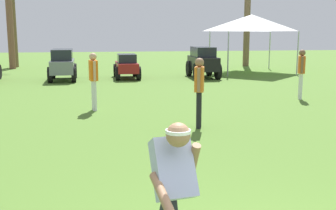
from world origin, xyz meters
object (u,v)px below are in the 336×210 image
palm_tree_far_left (12,7)px  palm_tree_left_of_centre (9,7)px  teammate_midfield (199,86)px  teammate_deep (94,76)px  event_tent (252,23)px  teammate_near_sideline (301,69)px  parked_car_slot_c (127,66)px  parked_car_slot_b (63,64)px  palm_tree_right_of_centre (247,11)px  frisbee_thrower (173,186)px  parked_car_slot_d (203,61)px

palm_tree_far_left → palm_tree_left_of_centre: 1.12m
teammate_midfield → teammate_deep: (-2.34, 2.45, 0.00)m
event_tent → teammate_near_sideline: bearing=-99.3°
teammate_deep → parked_car_slot_c: bearing=80.0°
teammate_near_sideline → parked_car_slot_c: bearing=127.5°
teammate_midfield → teammate_near_sideline: bearing=39.6°
parked_car_slot_b → event_tent: size_ratio=0.67×
parked_car_slot_c → palm_tree_far_left: 9.66m
teammate_near_sideline → parked_car_slot_b: teammate_near_sideline is taller
teammate_deep → event_tent: (7.80, 9.36, 1.57)m
parked_car_slot_b → palm_tree_right_of_centre: (10.31, 5.77, 2.54)m
palm_tree_left_of_centre → event_tent: size_ratio=1.63×
parked_car_slot_c → teammate_midfield: bearing=-84.2°
palm_tree_far_left → palm_tree_left_of_centre: (0.06, -1.12, -0.08)m
frisbee_thrower → parked_car_slot_b: bearing=98.5°
parked_car_slot_b → palm_tree_far_left: (-3.35, 7.12, 2.74)m
parked_car_slot_c → event_tent: bearing=15.6°
parked_car_slot_d → palm_tree_far_left: (-9.61, 7.07, 2.72)m
teammate_near_sideline → palm_tree_left_of_centre: (-11.16, 12.40, 2.44)m
teammate_deep → parked_car_slot_d: teammate_deep is taller
parked_car_slot_c → palm_tree_far_left: size_ratio=0.38×
parked_car_slot_c → palm_tree_right_of_centre: 9.72m
parked_car_slot_c → palm_tree_left_of_centre: size_ratio=0.38×
parked_car_slot_c → palm_tree_right_of_centre: (7.52, 5.53, 2.69)m
teammate_midfield → palm_tree_right_of_centre: palm_tree_right_of_centre is taller
teammate_midfield → event_tent: (5.45, 11.80, 1.57)m
parked_car_slot_d → palm_tree_right_of_centre: palm_tree_right_of_centre is taller
palm_tree_right_of_centre → event_tent: bearing=-105.8°
frisbee_thrower → palm_tree_left_of_centre: 22.12m
teammate_deep → palm_tree_far_left: size_ratio=0.26×
teammate_deep → parked_car_slot_c: size_ratio=0.70×
parked_car_slot_c → parked_car_slot_d: parked_car_slot_d is taller
teammate_deep → teammate_near_sideline: bearing=8.2°
teammate_deep → palm_tree_right_of_centre: bearing=55.9°
teammate_near_sideline → teammate_midfield: (-4.06, -3.37, 0.00)m
teammate_deep → palm_tree_far_left: bearing=108.4°
parked_car_slot_c → event_tent: event_tent is taller
parked_car_slot_d → teammate_deep: bearing=-123.1°
parked_car_slot_b → palm_tree_far_left: 8.33m
teammate_deep → parked_car_slot_b: (-1.46, 7.32, -0.22)m
palm_tree_left_of_centre → teammate_deep: bearing=-70.4°
teammate_near_sideline → palm_tree_left_of_centre: palm_tree_left_of_centre is taller
teammate_midfield → palm_tree_left_of_centre: (-7.09, 15.76, 2.44)m
parked_car_slot_b → palm_tree_left_of_centre: 7.34m
parked_car_slot_b → event_tent: bearing=12.4°
frisbee_thrower → teammate_midfield: bearing=74.6°
frisbee_thrower → event_tent: event_tent is taller
teammate_deep → parked_car_slot_b: size_ratio=0.64×
teammate_midfield → parked_car_slot_c: (-1.02, 10.00, -0.38)m
parked_car_slot_b → palm_tree_right_of_centre: size_ratio=0.43×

